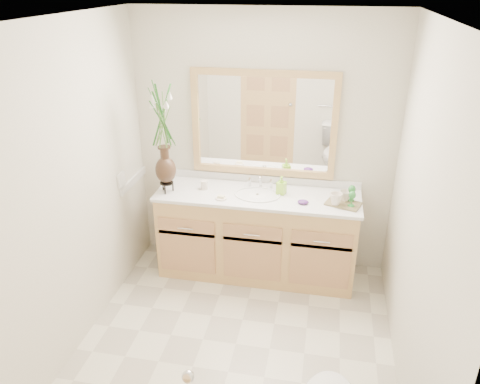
% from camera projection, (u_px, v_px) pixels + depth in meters
% --- Properties ---
extents(floor, '(2.60, 2.60, 0.00)m').
position_uv_depth(floor, '(236.00, 344.00, 3.66)').
color(floor, beige).
rests_on(floor, ground).
extents(ceiling, '(2.40, 2.60, 0.02)m').
position_uv_depth(ceiling, '(234.00, 19.00, 2.65)').
color(ceiling, white).
rests_on(ceiling, wall_back).
extents(wall_back, '(2.40, 0.02, 2.40)m').
position_uv_depth(wall_back, '(263.00, 145.00, 4.31)').
color(wall_back, silver).
rests_on(wall_back, floor).
extents(wall_front, '(2.40, 0.02, 2.40)m').
position_uv_depth(wall_front, '(175.00, 342.00, 2.00)').
color(wall_front, silver).
rests_on(wall_front, floor).
extents(wall_left, '(0.02, 2.60, 2.40)m').
position_uv_depth(wall_left, '(72.00, 193.00, 3.36)').
color(wall_left, silver).
rests_on(wall_left, floor).
extents(wall_right, '(0.02, 2.60, 2.40)m').
position_uv_depth(wall_right, '(421.00, 224.00, 2.95)').
color(wall_right, silver).
rests_on(wall_right, floor).
extents(vanity, '(1.80, 0.55, 0.80)m').
position_uv_depth(vanity, '(257.00, 235.00, 4.40)').
color(vanity, tan).
rests_on(vanity, floor).
extents(counter, '(1.84, 0.57, 0.03)m').
position_uv_depth(counter, '(258.00, 196.00, 4.22)').
color(counter, white).
rests_on(counter, vanity).
extents(sink, '(0.38, 0.34, 0.23)m').
position_uv_depth(sink, '(257.00, 200.00, 4.22)').
color(sink, white).
rests_on(sink, counter).
extents(mirror, '(1.32, 0.04, 0.97)m').
position_uv_depth(mirror, '(263.00, 124.00, 4.21)').
color(mirror, white).
rests_on(mirror, wall_back).
extents(switch_plate, '(0.02, 0.12, 0.12)m').
position_uv_depth(switch_plate, '(121.00, 180.00, 4.13)').
color(switch_plate, white).
rests_on(switch_plate, wall_left).
extents(door, '(0.80, 0.03, 2.00)m').
position_uv_depth(door, '(116.00, 365.00, 2.15)').
color(door, tan).
rests_on(door, floor).
extents(flower_vase, '(0.22, 0.22, 0.90)m').
position_uv_depth(flower_vase, '(163.00, 127.00, 4.01)').
color(flower_vase, black).
rests_on(flower_vase, counter).
extents(tumbler, '(0.06, 0.06, 0.08)m').
position_uv_depth(tumbler, '(204.00, 185.00, 4.30)').
color(tumbler, silver).
rests_on(tumbler, counter).
extents(soap_dish, '(0.10, 0.10, 0.03)m').
position_uv_depth(soap_dish, '(221.00, 198.00, 4.12)').
color(soap_dish, silver).
rests_on(soap_dish, counter).
extents(soap_bottle, '(0.09, 0.09, 0.15)m').
position_uv_depth(soap_bottle, '(281.00, 186.00, 4.19)').
color(soap_bottle, '#92D732').
rests_on(soap_bottle, counter).
extents(purple_dish, '(0.10, 0.09, 0.03)m').
position_uv_depth(purple_dish, '(303.00, 202.00, 4.03)').
color(purple_dish, '#4F246C').
rests_on(purple_dish, counter).
extents(tray, '(0.33, 0.27, 0.01)m').
position_uv_depth(tray, '(343.00, 204.00, 4.02)').
color(tray, olive).
rests_on(tray, counter).
extents(mug_left, '(0.14, 0.13, 0.11)m').
position_uv_depth(mug_left, '(336.00, 198.00, 3.98)').
color(mug_left, silver).
rests_on(mug_left, tray).
extents(mug_right, '(0.13, 0.12, 0.10)m').
position_uv_depth(mug_right, '(345.00, 195.00, 4.05)').
color(mug_right, silver).
rests_on(mug_right, tray).
extents(goblet_front, '(0.06, 0.06, 0.14)m').
position_uv_depth(goblet_front, '(352.00, 196.00, 3.93)').
color(goblet_front, '#2A7E32').
rests_on(goblet_front, tray).
extents(goblet_back, '(0.06, 0.06, 0.14)m').
position_uv_depth(goblet_back, '(352.00, 190.00, 4.02)').
color(goblet_back, '#2A7E32').
rests_on(goblet_back, tray).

